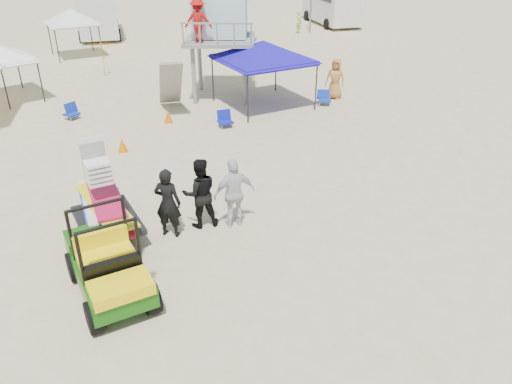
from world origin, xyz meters
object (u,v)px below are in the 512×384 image
object	(u,v)px
canopy_blue	(263,44)
utility_cart	(106,260)
surf_trailer	(104,204)
man_left	(168,203)
lifeguard_tower	(217,15)

from	to	relation	value
canopy_blue	utility_cart	bearing A→B (deg)	-120.84
surf_trailer	canopy_blue	size ratio (longest dim) A/B	0.66
utility_cart	canopy_blue	world-z (taller)	canopy_blue
utility_cart	man_left	xyz separation A→B (m)	(1.52, 2.04, 0.01)
utility_cart	lifeguard_tower	size ratio (longest dim) A/B	0.58
lifeguard_tower	man_left	bearing A→B (deg)	-108.44
utility_cart	lifeguard_tower	world-z (taller)	lifeguard_tower
lifeguard_tower	canopy_blue	distance (m)	2.59
surf_trailer	lifeguard_tower	size ratio (longest dim) A/B	0.57
man_left	canopy_blue	bearing A→B (deg)	-92.01
utility_cart	surf_trailer	xyz separation A→B (m)	(0.01, 2.34, 0.06)
lifeguard_tower	canopy_blue	xyz separation A→B (m)	(1.55, -1.86, -0.93)
utility_cart	man_left	distance (m)	2.54
utility_cart	surf_trailer	bearing A→B (deg)	89.85
utility_cart	canopy_blue	distance (m)	13.41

